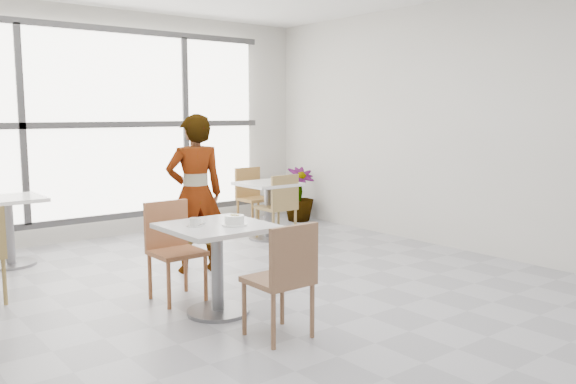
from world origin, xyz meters
TOP-DOWN VIEW (x-y plane):
  - floor at (0.00, 0.00)m, footprint 7.00×7.00m
  - wall_back at (0.00, 3.50)m, footprint 6.00×0.00m
  - wall_right at (3.00, 0.00)m, footprint 0.00×7.00m
  - window at (0.00, 3.44)m, footprint 4.60×0.07m
  - main_table at (-0.54, -0.04)m, footprint 0.80×0.80m
  - chair_near at (-0.46, -0.84)m, footprint 0.42×0.42m
  - chair_far at (-0.63, 0.56)m, footprint 0.42×0.42m
  - oatmeal_bowl at (-0.44, -0.16)m, footprint 0.21×0.21m
  - coffee_cup at (-0.72, 0.00)m, footprint 0.16×0.13m
  - person at (-0.02, 1.22)m, footprint 0.68×0.54m
  - bg_table_left at (-1.48, 2.70)m, footprint 0.70×0.70m
  - bg_table_right at (1.55, 2.06)m, footprint 0.70×0.70m
  - bg_chair_right_near at (1.57, 1.84)m, footprint 0.42×0.42m
  - bg_chair_right_far at (1.81, 2.79)m, footprint 0.42×0.42m
  - plant_right at (2.70, 2.81)m, footprint 0.60×0.60m

SIDE VIEW (x-z plane):
  - floor at x=0.00m, z-range 0.00..0.00m
  - plant_right at x=2.70m, z-range 0.00..0.82m
  - bg_table_left at x=-1.48m, z-range 0.11..0.86m
  - bg_table_right at x=1.55m, z-range 0.11..0.86m
  - chair_near at x=-0.46m, z-range 0.07..0.94m
  - chair_far at x=-0.63m, z-range 0.07..0.94m
  - bg_chair_right_near at x=1.57m, z-range 0.07..0.94m
  - bg_chair_right_far at x=1.81m, z-range 0.07..0.94m
  - main_table at x=-0.54m, z-range 0.15..0.90m
  - coffee_cup at x=-0.72m, z-range 0.75..0.81m
  - oatmeal_bowl at x=-0.44m, z-range 0.75..0.84m
  - person at x=-0.02m, z-range 0.00..1.64m
  - window at x=0.00m, z-range 0.24..2.76m
  - wall_back at x=0.00m, z-range -1.50..4.50m
  - wall_right at x=3.00m, z-range -2.00..5.00m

